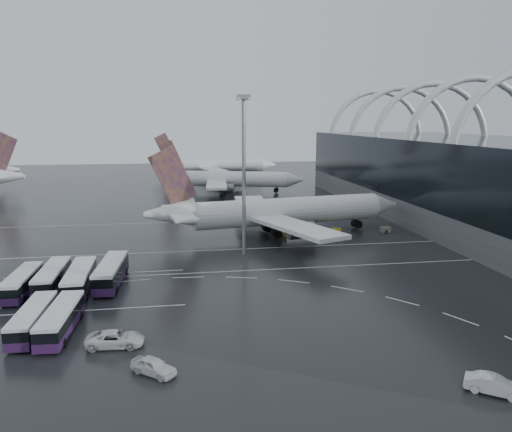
{
  "coord_description": "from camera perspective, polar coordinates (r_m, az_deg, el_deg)",
  "views": [
    {
      "loc": [
        -10.72,
        -80.43,
        24.55
      ],
      "look_at": [
        3.73,
        8.99,
        7.0
      ],
      "focal_mm": 35.0,
      "sensor_mm": 36.0,
      "label": 1
    }
  ],
  "objects": [
    {
      "name": "floodlight_mast",
      "position": [
        89.88,
        -1.42,
        6.87
      ],
      "size": [
        2.21,
        2.21,
        28.84
      ],
      "color": "gray",
      "rests_on": "ground"
    },
    {
      "name": "ground",
      "position": [
        84.78,
        -1.52,
        -5.87
      ],
      "size": [
        420.0,
        420.0,
        0.0
      ],
      "primitive_type": "plane",
      "color": "black",
      "rests_on": "ground"
    },
    {
      "name": "bus_bay_line_south",
      "position": [
        70.22,
        -19.78,
        -10.17
      ],
      "size": [
        28.0,
        0.25,
        0.01
      ],
      "primitive_type": "cube",
      "color": "silver",
      "rests_on": "ground"
    },
    {
      "name": "bus_bay_line_north",
      "position": [
        85.14,
        -17.85,
        -6.34
      ],
      "size": [
        28.0,
        0.25,
        0.01
      ],
      "primitive_type": "cube",
      "color": "silver",
      "rests_on": "ground"
    },
    {
      "name": "lane_marking_far",
      "position": [
        123.38,
        -4.01,
        -0.54
      ],
      "size": [
        120.0,
        0.25,
        0.01
      ],
      "primitive_type": "cube",
      "color": "silver",
      "rests_on": "ground"
    },
    {
      "name": "bus_row_far_a",
      "position": [
        65.01,
        -24.14,
        -10.68
      ],
      "size": [
        3.18,
        12.14,
        2.97
      ],
      "rotation": [
        0.0,
        0.0,
        1.54
      ],
      "color": "#341645",
      "rests_on": "ground"
    },
    {
      "name": "terminal",
      "position": [
        124.36,
        26.49,
        3.5
      ],
      "size": [
        42.0,
        160.0,
        34.9
      ],
      "color": "#5D5F62",
      "rests_on": "ground"
    },
    {
      "name": "van_curve_a",
      "position": [
        58.48,
        -15.79,
        -13.35
      ],
      "size": [
        6.51,
        3.34,
        1.76
      ],
      "primitive_type": "imported",
      "rotation": [
        0.0,
        0.0,
        1.5
      ],
      "color": "silver",
      "rests_on": "ground"
    },
    {
      "name": "gse_cart_belly_c",
      "position": [
        107.04,
        2.85,
        -1.95
      ],
      "size": [
        2.38,
        1.41,
        1.3
      ],
      "primitive_type": "cube",
      "color": "gold",
      "rests_on": "ground"
    },
    {
      "name": "bus_row_near_a",
      "position": [
        79.39,
        -25.18,
        -6.88
      ],
      "size": [
        3.17,
        12.29,
        3.01
      ],
      "rotation": [
        0.0,
        0.0,
        1.55
      ],
      "color": "#341645",
      "rests_on": "ground"
    },
    {
      "name": "airliner_main",
      "position": [
        107.22,
        2.28,
        0.41
      ],
      "size": [
        57.89,
        50.19,
        19.64
      ],
      "rotation": [
        0.0,
        0.0,
        0.17
      ],
      "color": "white",
      "rests_on": "ground"
    },
    {
      "name": "bus_row_far_b",
      "position": [
        63.6,
        -21.44,
        -10.92
      ],
      "size": [
        3.42,
        12.46,
        3.04
      ],
      "rotation": [
        0.0,
        0.0,
        1.52
      ],
      "color": "#341645",
      "rests_on": "ground"
    },
    {
      "name": "bus_row_near_c",
      "position": [
        77.28,
        -19.51,
        -6.78
      ],
      "size": [
        3.5,
        13.68,
        3.35
      ],
      "rotation": [
        0.0,
        0.0,
        1.59
      ],
      "color": "#341645",
      "rests_on": "ground"
    },
    {
      "name": "gse_cart_belly_d",
      "position": [
        114.39,
        14.56,
        -1.49
      ],
      "size": [
        2.14,
        1.27,
        1.17
      ],
      "primitive_type": "cube",
      "color": "slate",
      "rests_on": "ground"
    },
    {
      "name": "gse_cart_belly_e",
      "position": [
        115.95,
        6.28,
        -0.98
      ],
      "size": [
        2.47,
        1.46,
        1.35
      ],
      "primitive_type": "cube",
      "color": "gold",
      "rests_on": "ground"
    },
    {
      "name": "gse_cart_belly_b",
      "position": [
        121.03,
        5.26,
        -0.47
      ],
      "size": [
        2.37,
        1.4,
        1.29
      ],
      "primitive_type": "cube",
      "color": "slate",
      "rests_on": "ground"
    },
    {
      "name": "airliner_gate_c",
      "position": [
        217.99,
        -4.97,
        5.72
      ],
      "size": [
        53.55,
        49.61,
        19.15
      ],
      "rotation": [
        0.0,
        0.0,
        0.01
      ],
      "color": "white",
      "rests_on": "ground"
    },
    {
      "name": "van_curve_c",
      "position": [
        52.5,
        25.59,
        -17.03
      ],
      "size": [
        5.18,
        4.49,
        1.69
      ],
      "primitive_type": "imported",
      "rotation": [
        0.0,
        0.0,
        0.93
      ],
      "color": "silver",
      "rests_on": "ground"
    },
    {
      "name": "gse_cart_belly_a",
      "position": [
        110.37,
        9.05,
        -1.7
      ],
      "size": [
        2.23,
        1.32,
        1.21
      ],
      "primitive_type": "cube",
      "color": "gold",
      "rests_on": "ground"
    },
    {
      "name": "bus_row_near_d",
      "position": [
        78.98,
        -16.24,
        -6.18
      ],
      "size": [
        4.01,
        13.98,
        3.4
      ],
      "rotation": [
        0.0,
        0.0,
        1.51
      ],
      "color": "#341645",
      "rests_on": "ground"
    },
    {
      "name": "bus_row_near_b",
      "position": [
        79.78,
        -22.25,
        -6.48
      ],
      "size": [
        3.13,
        12.95,
        3.19
      ],
      "rotation": [
        0.0,
        0.0,
        1.57
      ],
      "color": "#341645",
      "rests_on": "ground"
    },
    {
      "name": "lane_marking_near",
      "position": [
        82.88,
        -1.34,
        -6.27
      ],
      "size": [
        120.0,
        0.25,
        0.01
      ],
      "primitive_type": "cube",
      "color": "silver",
      "rests_on": "ground"
    },
    {
      "name": "lane_marking_mid",
      "position": [
        96.24,
        -2.48,
        -3.82
      ],
      "size": [
        120.0,
        0.25,
        0.01
      ],
      "primitive_type": "cube",
      "color": "silver",
      "rests_on": "ground"
    },
    {
      "name": "airliner_gate_b",
      "position": [
        171.64,
        -3.43,
        4.22
      ],
      "size": [
        50.19,
        44.52,
        17.73
      ],
      "rotation": [
        0.0,
        0.0,
        -0.29
      ],
      "color": "white",
      "rests_on": "ground"
    },
    {
      "name": "van_curve_b",
      "position": [
        51.94,
        -11.63,
        -16.46
      ],
      "size": [
        4.98,
        4.57,
        1.65
      ],
      "primitive_type": "imported",
      "rotation": [
        0.0,
        0.0,
        0.89
      ],
      "color": "silver",
      "rests_on": "ground"
    }
  ]
}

